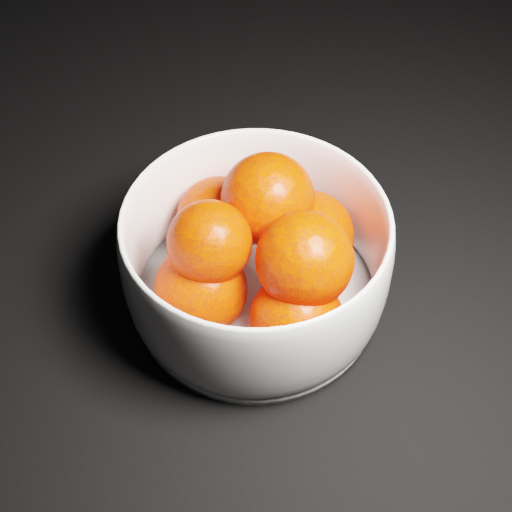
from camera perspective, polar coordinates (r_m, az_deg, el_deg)
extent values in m
cylinder|color=white|center=(0.57, 0.00, -3.21)|extent=(0.19, 0.19, 0.01)
sphere|color=#FE2500|center=(0.56, 4.22, 1.66)|extent=(0.07, 0.07, 0.07)
sphere|color=#FE2500|center=(0.58, -2.95, 2.97)|extent=(0.07, 0.07, 0.07)
sphere|color=#FE2500|center=(0.53, -4.42, -2.64)|extent=(0.07, 0.07, 0.07)
sphere|color=#FE2500|center=(0.51, 3.25, -5.05)|extent=(0.07, 0.07, 0.07)
sphere|color=#FE2500|center=(0.53, 0.94, 4.58)|extent=(0.07, 0.07, 0.07)
sphere|color=#FE2500|center=(0.51, -3.74, 1.11)|extent=(0.06, 0.06, 0.06)
sphere|color=#FE2500|center=(0.49, 3.91, -0.30)|extent=(0.07, 0.07, 0.07)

